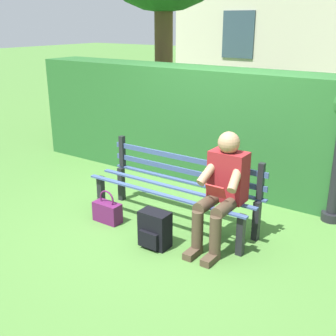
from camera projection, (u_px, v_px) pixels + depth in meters
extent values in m
plane|color=#477533|center=(173.00, 223.00, 4.88)|extent=(60.00, 60.00, 0.00)
cube|color=black|center=(241.00, 235.00, 4.16)|extent=(0.07, 0.07, 0.44)
cube|color=black|center=(101.00, 193.00, 5.16)|extent=(0.07, 0.07, 0.44)
cube|color=black|center=(256.00, 221.00, 4.46)|extent=(0.07, 0.07, 0.44)
cube|color=black|center=(121.00, 184.00, 5.46)|extent=(0.07, 0.07, 0.44)
cube|color=#384C7A|center=(185.00, 181.00, 4.92)|extent=(2.02, 0.06, 0.02)
cube|color=#384C7A|center=(173.00, 187.00, 4.73)|extent=(2.02, 0.06, 0.02)
cube|color=#384C7A|center=(161.00, 194.00, 4.55)|extent=(2.02, 0.06, 0.02)
cube|color=black|center=(261.00, 181.00, 4.34)|extent=(0.06, 0.06, 0.39)
cube|color=black|center=(122.00, 151.00, 5.34)|extent=(0.06, 0.06, 0.39)
cube|color=#384C7A|center=(184.00, 171.00, 4.87)|extent=(2.02, 0.02, 0.06)
cube|color=#384C7A|center=(184.00, 158.00, 4.82)|extent=(2.02, 0.02, 0.06)
cube|color=maroon|center=(228.00, 176.00, 4.30)|extent=(0.38, 0.22, 0.52)
sphere|color=#A57A5B|center=(229.00, 143.00, 4.17)|extent=(0.22, 0.22, 0.22)
cylinder|color=#473828|center=(226.00, 207.00, 4.17)|extent=(0.13, 0.42, 0.13)
cylinder|color=#473828|center=(209.00, 202.00, 4.27)|extent=(0.13, 0.42, 0.13)
cylinder|color=#473828|center=(215.00, 238.00, 4.09)|extent=(0.12, 0.12, 0.46)
cylinder|color=#473828|center=(197.00, 232.00, 4.19)|extent=(0.12, 0.12, 0.46)
cube|color=#473828|center=(210.00, 259.00, 4.09)|extent=(0.10, 0.24, 0.07)
cube|color=#473828|center=(193.00, 253.00, 4.19)|extent=(0.10, 0.24, 0.07)
cylinder|color=#A57A5B|center=(236.00, 177.00, 4.09)|extent=(0.14, 0.32, 0.26)
cylinder|color=#A57A5B|center=(209.00, 171.00, 4.26)|extent=(0.14, 0.32, 0.26)
cube|color=#B22626|center=(216.00, 191.00, 4.13)|extent=(0.20, 0.07, 0.13)
cube|color=#265B28|center=(214.00, 127.00, 5.93)|extent=(6.08, 0.68, 1.61)
sphere|color=#265B28|center=(132.00, 83.00, 6.64)|extent=(0.54, 0.54, 0.54)
cylinder|color=brown|center=(164.00, 60.00, 8.12)|extent=(0.35, 0.35, 2.99)
cube|color=#334756|center=(238.00, 35.00, 11.12)|extent=(0.90, 0.04, 1.20)
cube|color=black|center=(155.00, 229.00, 4.33)|extent=(0.31, 0.19, 0.39)
cube|color=black|center=(148.00, 240.00, 4.27)|extent=(0.22, 0.04, 0.17)
cylinder|color=black|center=(168.00, 226.00, 4.36)|extent=(0.04, 0.04, 0.23)
cylinder|color=black|center=(154.00, 221.00, 4.46)|extent=(0.04, 0.04, 0.23)
cube|color=#59194C|center=(107.00, 212.00, 4.89)|extent=(0.34, 0.16, 0.23)
torus|color=#59194C|center=(107.00, 199.00, 4.83)|extent=(0.21, 0.02, 0.21)
cylinder|color=black|center=(331.00, 216.00, 4.94)|extent=(0.23, 0.23, 0.10)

